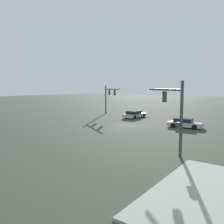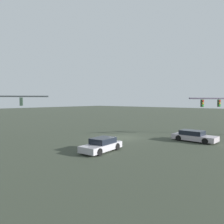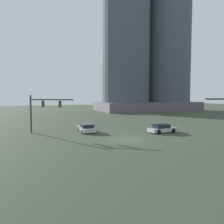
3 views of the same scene
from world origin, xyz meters
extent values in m
plane|color=#373F31|center=(0.00, 0.00, 0.00)|extent=(214.62, 214.62, 0.00)
cylinder|color=#3C3649|center=(-11.12, 9.53, 2.73)|extent=(0.24, 0.24, 5.46)
cylinder|color=#3C3649|center=(-8.37, 7.81, 4.82)|extent=(5.59, 3.60, 0.18)
cube|color=#314123|center=(-9.46, 8.49, 4.21)|extent=(0.41, 0.39, 0.95)
cylinder|color=red|center=(-9.38, 8.63, 4.50)|extent=(0.20, 0.16, 0.20)
cylinder|color=orange|center=(-9.38, 8.63, 4.20)|extent=(0.20, 0.16, 0.20)
cylinder|color=green|center=(-9.38, 8.63, 3.90)|extent=(0.20, 0.16, 0.20)
cube|color=#314123|center=(-7.26, 7.11, 4.21)|extent=(0.41, 0.39, 0.95)
cylinder|color=red|center=(-7.17, 7.24, 4.50)|extent=(0.20, 0.16, 0.20)
cylinder|color=orange|center=(-7.17, 7.24, 4.20)|extent=(0.20, 0.16, 0.20)
cylinder|color=green|center=(-7.17, 7.24, 3.90)|extent=(0.20, 0.16, 0.20)
cube|color=#5B535D|center=(29.44, 48.20, 1.54)|extent=(35.72, 18.55, 3.09)
cylinder|color=#464D54|center=(20.86, 48.20, 34.18)|extent=(16.55, 16.55, 62.19)
cylinder|color=#464D54|center=(38.03, 48.20, 34.18)|extent=(16.55, 16.55, 62.19)
cube|color=#B7B2BA|center=(6.90, 3.03, 0.44)|extent=(4.38, 2.14, 0.55)
cube|color=black|center=(6.65, 3.01, 0.96)|extent=(2.33, 1.74, 0.50)
cylinder|color=black|center=(8.14, 3.96, 0.32)|extent=(0.66, 0.28, 0.64)
cylinder|color=black|center=(8.29, 2.34, 0.32)|extent=(0.66, 0.28, 0.64)
cylinder|color=black|center=(5.52, 3.72, 0.32)|extent=(0.66, 0.28, 0.64)
cylinder|color=black|center=(5.67, 2.10, 0.32)|extent=(0.66, 0.28, 0.64)
cube|color=#B9ACB5|center=(-3.37, 7.63, 0.44)|extent=(2.02, 4.76, 0.55)
cube|color=black|center=(-3.38, 7.34, 0.96)|extent=(1.73, 2.49, 0.50)
cylinder|color=black|center=(-4.22, 9.11, 0.32)|extent=(0.24, 0.65, 0.64)
cylinder|color=black|center=(-2.45, 9.06, 0.32)|extent=(0.24, 0.65, 0.64)
cylinder|color=black|center=(-4.30, 6.19, 0.32)|extent=(0.24, 0.65, 0.64)
cylinder|color=black|center=(-2.53, 6.14, 0.32)|extent=(0.24, 0.65, 0.64)
camera|label=1|loc=(16.96, -26.72, 5.29)|focal=37.65mm
camera|label=2|loc=(21.03, 16.39, 4.61)|focal=35.17mm
camera|label=3|loc=(-11.56, -25.38, 5.40)|focal=36.58mm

